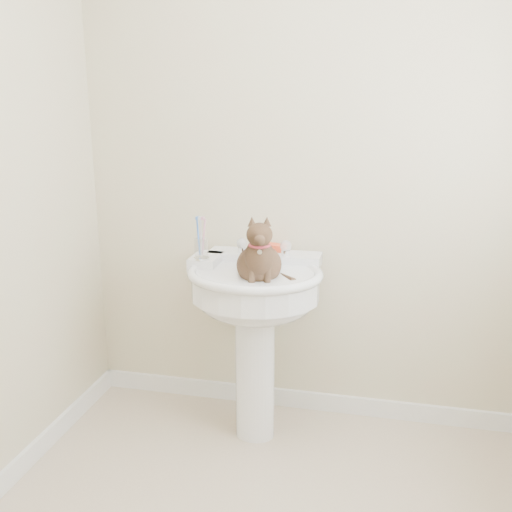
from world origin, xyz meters
The scene contains 7 objects.
wall_back centered at (0.00, 1.10, 1.25)m, with size 2.20×0.00×2.50m, color beige, non-canonical shape.
baseboard_back centered at (0.00, 1.09, 0.04)m, with size 2.20×0.02×0.09m, color white.
pedestal_sink centered at (-0.22, 0.81, 0.65)m, with size 0.60×0.59×0.83m.
faucet centered at (-0.21, 0.96, 0.87)m, with size 0.28×0.12×0.14m.
soap_bar centered at (-0.17, 1.04, 0.84)m, with size 0.09×0.06×0.03m, color #EE4D27.
toothbrush_cup centered at (-0.46, 0.82, 0.88)m, with size 0.07×0.07×0.18m.
cat centered at (-0.18, 0.73, 0.86)m, with size 0.21×0.26×0.38m.
Camera 1 is at (0.31, -1.48, 1.49)m, focal length 40.00 mm.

